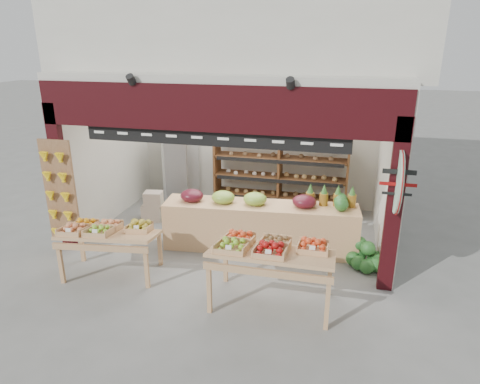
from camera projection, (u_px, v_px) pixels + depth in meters
name	position (u px, v px, depth m)	size (l,w,h in m)	color
ground	(230.00, 240.00, 8.19)	(60.00, 60.00, 0.00)	slate
shop_structure	(251.00, 24.00, 8.36)	(6.36, 5.12, 5.40)	beige
banana_board	(59.00, 193.00, 7.38)	(0.60, 0.15, 1.80)	olive
gift_sign	(398.00, 182.00, 5.92)	(0.04, 0.93, 0.92)	#ACD8BB
back_shelving	(280.00, 160.00, 9.29)	(2.93, 0.48, 1.82)	brown
refrigerator	(181.00, 169.00, 9.88)	(0.63, 0.63, 1.62)	silver
cardboard_stack	(164.00, 209.00, 9.04)	(1.00, 0.75, 0.64)	beige
mid_counter	(259.00, 225.00, 7.69)	(3.49, 1.00, 1.08)	tan
display_table_left	(104.00, 231.00, 6.79)	(1.59, 1.04, 0.96)	tan
display_table_right	(268.00, 249.00, 5.97)	(1.73, 0.97, 1.08)	tan
watermelon_pile	(366.00, 258.00, 7.15)	(0.64, 0.62, 0.47)	#174719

